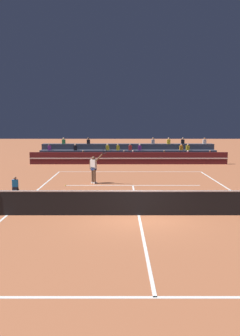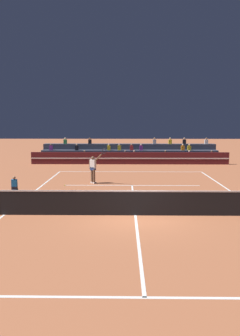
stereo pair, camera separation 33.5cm
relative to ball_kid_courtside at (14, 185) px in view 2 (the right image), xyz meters
The scene contains 8 objects.
ground_plane 8.13m from the ball_kid_courtside, 35.24° to the right, with size 120.00×120.00×0.00m, color #AD603D.
court_lines 8.13m from the ball_kid_courtside, 35.24° to the right, with size 11.10×23.90×0.01m.
tennis_net 8.12m from the ball_kid_courtside, 35.24° to the right, with size 12.00×0.10×1.10m.
sponsor_banner_wall 13.48m from the ball_kid_courtside, 60.53° to the left, with size 18.00×0.26×1.10m.
bleacher_stand 15.75m from the ball_kid_courtside, 65.03° to the left, with size 17.12×2.85×2.28m.
ball_kid_courtside is the anchor object (origin of this frame).
tennis_player 4.89m from the ball_kid_courtside, 29.69° to the left, with size 1.19×0.77×2.29m.
tennis_ball 2.99m from the ball_kid_courtside, 31.30° to the left, with size 0.07×0.07×0.07m, color #C6DB33.
Camera 2 is at (-0.45, -13.22, 3.89)m, focal length 35.00 mm.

